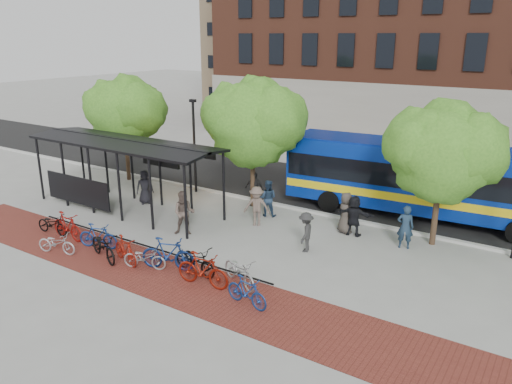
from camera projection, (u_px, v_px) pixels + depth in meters
The scene contains 33 objects.
ground at pixel (269, 239), 21.38m from camera, with size 160.00×160.00×0.00m, color #9E9E99.
asphalt_street at pixel (344, 192), 27.78m from camera, with size 160.00×8.00×0.01m, color black.
curb at pixel (311, 212), 24.56m from camera, with size 160.00×0.25×0.12m, color #B7B7B2.
brick_strip at pixel (152, 272), 18.42m from camera, with size 24.00×3.00×0.01m, color maroon.
bike_rack_rail at pixel (144, 255), 19.81m from camera, with size 12.00×0.05×0.95m, color black.
bus_shelter at pixel (122, 150), 24.32m from camera, with size 10.60×3.07×3.60m.
tree_a at pixel (125, 109), 28.97m from camera, with size 4.90×4.00×6.18m.
tree_b at pixel (255, 119), 24.23m from camera, with size 5.15×4.20×6.47m.
tree_c at pixel (445, 149), 19.68m from camera, with size 4.66×3.80×5.92m.
lamp_post_left at pixel (194, 143), 27.07m from camera, with size 0.35×0.20×5.12m.
bus at pixel (425, 176), 23.41m from camera, with size 13.29×3.88×3.54m.
bike_0 at pixel (52, 224), 21.83m from camera, with size 0.62×1.77×0.93m, color black.
bike_1 at pixel (67, 226), 21.26m from camera, with size 0.55×1.96×1.18m, color maroon.
bike_2 at pixel (57, 243), 19.88m from camera, with size 0.59×1.70×0.89m, color #A8A8AB.
bike_3 at pixel (98, 236), 20.35m from camera, with size 0.50×1.77×1.06m, color navy.
bike_4 at pixel (103, 246), 19.33m from camera, with size 0.74×2.12×1.11m, color black.
bike_5 at pixel (125, 250), 19.04m from camera, with size 0.50×1.76×1.06m, color maroon.
bike_6 at pixel (145, 258), 18.58m from camera, with size 0.59×1.69×0.89m, color #99999B.
bike_7 at pixel (168, 254), 18.45m from camera, with size 0.59×2.10×1.26m, color navy.
bike_8 at pixel (195, 260), 18.20m from camera, with size 0.71×2.03×1.07m, color black.
bike_9 at pixel (203, 270), 17.23m from camera, with size 0.58×2.06×1.24m, color maroon.
bike_10 at pixel (240, 271), 17.37m from camera, with size 0.69×1.97×1.03m, color #9C9D9F.
bike_11 at pixel (247, 292), 16.00m from camera, with size 0.47×1.67×1.01m, color navy.
pedestrian_0 at pixel (145, 187), 25.71m from camera, with size 0.86×0.56×1.77m, color black.
pedestrian_1 at pixel (147, 187), 26.02m from camera, with size 0.59×0.38×1.60m, color #3F3732.
pedestrian_2 at pixel (268, 198), 23.91m from camera, with size 0.87×0.68×1.79m, color #223650.
pedestrian_3 at pixel (257, 206), 22.69m from camera, with size 1.20×0.69×1.85m, color brown.
pedestrian_4 at pixel (254, 189), 25.36m from camera, with size 1.05×0.44×1.79m, color #242424.
pedestrian_5 at pixel (354, 216), 21.56m from camera, with size 1.68×0.53×1.81m, color black.
pedestrian_6 at pixel (346, 213), 21.84m from camera, with size 0.91×0.59×1.85m, color #3D3631.
pedestrian_7 at pixel (405, 227), 20.26m from camera, with size 0.67×0.44×1.84m, color #1D3145.
pedestrian_8 at pixel (184, 213), 21.66m from camera, with size 0.95×0.74×1.96m, color brown.
pedestrian_9 at pixel (306, 232), 19.99m from camera, with size 1.06×0.61×1.65m, color #2B2B2B.
Camera 1 is at (10.31, -16.89, 8.37)m, focal length 35.00 mm.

